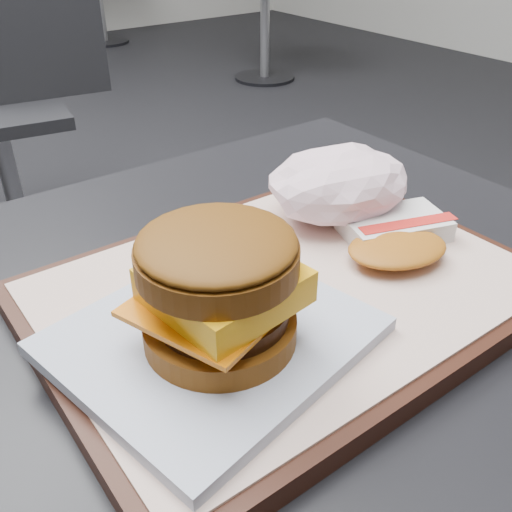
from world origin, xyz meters
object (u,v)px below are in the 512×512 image
at_px(customer_table, 215,476).
at_px(hash_brown, 395,235).
at_px(serving_tray, 287,292).
at_px(neighbor_chair, 12,95).
at_px(crumpled_wrapper, 340,184).
at_px(breakfast_sandwich, 217,300).

relative_size(customer_table, hash_brown, 6.10).
distance_m(customer_table, hash_brown, 0.28).
height_order(customer_table, serving_tray, serving_tray).
bearing_deg(serving_tray, neighbor_chair, 82.52).
height_order(hash_brown, crumpled_wrapper, crumpled_wrapper).
height_order(breakfast_sandwich, hash_brown, breakfast_sandwich).
xyz_separation_m(customer_table, breakfast_sandwich, (-0.02, -0.05, 0.24)).
bearing_deg(customer_table, serving_tray, -15.12).
bearing_deg(breakfast_sandwich, serving_tray, 20.49).
distance_m(customer_table, breakfast_sandwich, 0.25).
bearing_deg(neighbor_chair, hash_brown, -93.68).
distance_m(serving_tray, hash_brown, 0.11).
height_order(customer_table, neighbor_chair, neighbor_chair).
bearing_deg(hash_brown, customer_table, 170.10).
xyz_separation_m(customer_table, hash_brown, (0.17, -0.03, 0.22)).
relative_size(customer_table, serving_tray, 2.11).
distance_m(crumpled_wrapper, neighbor_chair, 1.61).
height_order(crumpled_wrapper, neighbor_chair, neighbor_chair).
distance_m(customer_table, crumpled_wrapper, 0.30).
distance_m(serving_tray, crumpled_wrapper, 0.13).
distance_m(customer_table, serving_tray, 0.21).
relative_size(serving_tray, neighbor_chair, 0.43).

